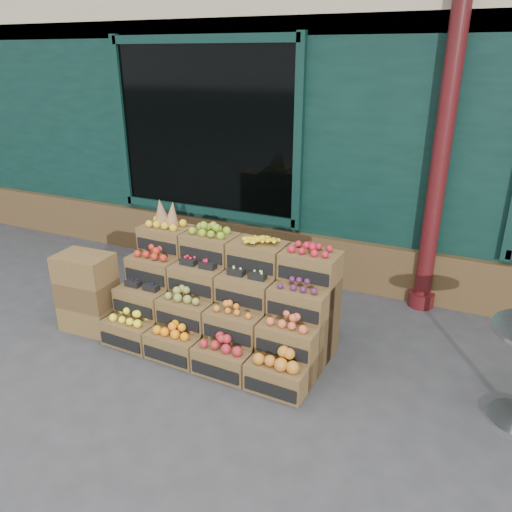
% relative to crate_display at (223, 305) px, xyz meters
% --- Properties ---
extents(ground, '(60.00, 60.00, 0.00)m').
position_rel_crate_display_xyz_m(ground, '(0.43, -0.44, -0.40)').
color(ground, '#363638').
rests_on(ground, ground).
extents(shop_facade, '(12.00, 6.24, 4.80)m').
position_rel_crate_display_xyz_m(shop_facade, '(0.43, 4.67, 2.00)').
color(shop_facade, black).
rests_on(shop_facade, ground).
extents(crate_display, '(2.10, 1.07, 1.29)m').
position_rel_crate_display_xyz_m(crate_display, '(0.00, 0.00, 0.00)').
color(crate_display, brown).
rests_on(crate_display, ground).
extents(spare_crates, '(0.56, 0.40, 0.80)m').
position_rel_crate_display_xyz_m(spare_crates, '(-1.36, -0.34, 0.00)').
color(spare_crates, brown).
rests_on(spare_crates, ground).
extents(shopkeeper, '(0.86, 0.70, 2.03)m').
position_rel_crate_display_xyz_m(shopkeeper, '(-1.10, 2.22, 0.62)').
color(shopkeeper, '#164F2B').
rests_on(shopkeeper, ground).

